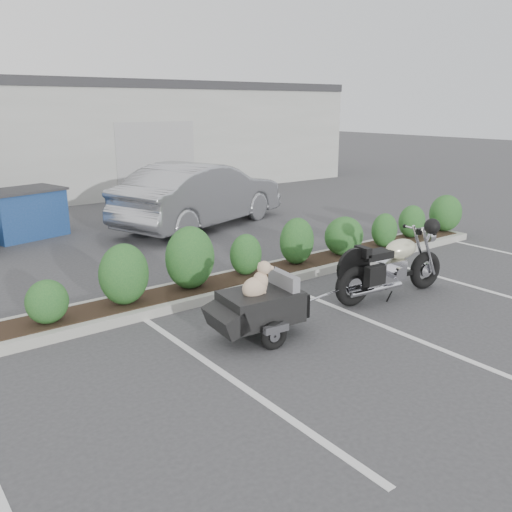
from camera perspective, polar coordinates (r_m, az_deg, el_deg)
ground at (r=7.87m, az=4.05°, el=-8.04°), size 90.00×90.00×0.00m
planter_kerb at (r=10.04m, az=0.13°, el=-2.25°), size 12.00×1.00×0.15m
motorcycle at (r=9.37m, az=14.12°, el=-1.06°), size 2.36×0.84×1.35m
pet_trailer at (r=7.54m, az=0.37°, el=-5.21°), size 1.89×1.07×1.12m
sedan at (r=14.56m, az=-5.81°, el=6.46°), size 5.49×3.40×1.71m
dumpster at (r=14.46m, az=-23.20°, el=4.19°), size 2.05×1.64×1.19m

